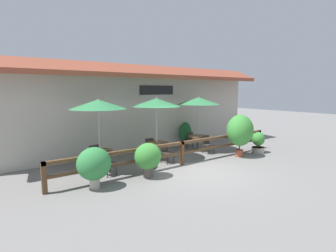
{
  "coord_description": "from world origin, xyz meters",
  "views": [
    {
      "loc": [
        -6.53,
        -6.94,
        2.98
      ],
      "look_at": [
        -0.38,
        1.48,
        1.56
      ],
      "focal_mm": 28.0,
      "sensor_mm": 36.0,
      "label": 1
    }
  ],
  "objects_px": {
    "chair_near_wallside": "(93,154)",
    "potted_plant_small_flowering": "(240,131)",
    "dining_table_near": "(100,154)",
    "chair_near_streetside": "(107,162)",
    "dining_table_far": "(198,139)",
    "potted_plant_tall_tropical": "(94,164)",
    "potted_plant_corner_fern": "(148,157)",
    "potted_plant_entrance_palm": "(185,133)",
    "chair_middle_wallside": "(148,146)",
    "patio_umbrella_middle": "(156,103)",
    "patio_umbrella_far": "(199,101)",
    "potted_plant_broad_leaf": "(258,142)",
    "dining_table_middle": "(157,146)",
    "chair_far_wallside": "(188,139)",
    "chair_middle_streetside": "(166,151)",
    "patio_umbrella_near": "(98,104)",
    "chair_far_streetside": "(208,144)"
  },
  "relations": [
    {
      "from": "chair_near_wallside",
      "to": "potted_plant_small_flowering",
      "type": "bearing_deg",
      "value": 149.74
    },
    {
      "from": "chair_near_wallside",
      "to": "dining_table_near",
      "type": "bearing_deg",
      "value": 83.95
    },
    {
      "from": "chair_near_streetside",
      "to": "chair_near_wallside",
      "type": "height_order",
      "value": "same"
    },
    {
      "from": "dining_table_far",
      "to": "potted_plant_tall_tropical",
      "type": "distance_m",
      "value": 6.33
    },
    {
      "from": "potted_plant_corner_fern",
      "to": "potted_plant_entrance_palm",
      "type": "xyz_separation_m",
      "value": [
        4.2,
        3.02,
        0.02
      ]
    },
    {
      "from": "chair_middle_wallside",
      "to": "potted_plant_corner_fern",
      "type": "xyz_separation_m",
      "value": [
        -1.56,
        -2.49,
        0.24
      ]
    },
    {
      "from": "potted_plant_entrance_palm",
      "to": "potted_plant_tall_tropical",
      "type": "bearing_deg",
      "value": -154.27
    },
    {
      "from": "patio_umbrella_middle",
      "to": "potted_plant_entrance_palm",
      "type": "xyz_separation_m",
      "value": [
        2.63,
        1.21,
        -1.74
      ]
    },
    {
      "from": "chair_middle_wallside",
      "to": "chair_near_wallside",
      "type": "bearing_deg",
      "value": 5.46
    },
    {
      "from": "potted_plant_tall_tropical",
      "to": "patio_umbrella_far",
      "type": "bearing_deg",
      "value": 17.54
    },
    {
      "from": "potted_plant_broad_leaf",
      "to": "potted_plant_corner_fern",
      "type": "bearing_deg",
      "value": 179.57
    },
    {
      "from": "chair_near_streetside",
      "to": "potted_plant_tall_tropical",
      "type": "distance_m",
      "value": 1.31
    },
    {
      "from": "chair_near_wallside",
      "to": "potted_plant_small_flowering",
      "type": "height_order",
      "value": "potted_plant_small_flowering"
    },
    {
      "from": "dining_table_middle",
      "to": "chair_far_wallside",
      "type": "bearing_deg",
      "value": 19.32
    },
    {
      "from": "chair_near_streetside",
      "to": "dining_table_middle",
      "type": "bearing_deg",
      "value": 3.8
    },
    {
      "from": "patio_umbrella_middle",
      "to": "potted_plant_broad_leaf",
      "type": "relative_size",
      "value": 2.68
    },
    {
      "from": "potted_plant_corner_fern",
      "to": "potted_plant_tall_tropical",
      "type": "height_order",
      "value": "potted_plant_tall_tropical"
    },
    {
      "from": "dining_table_near",
      "to": "potted_plant_tall_tropical",
      "type": "relative_size",
      "value": 0.74
    },
    {
      "from": "patio_umbrella_middle",
      "to": "dining_table_far",
      "type": "relative_size",
      "value": 2.83
    },
    {
      "from": "chair_far_wallside",
      "to": "potted_plant_corner_fern",
      "type": "height_order",
      "value": "potted_plant_corner_fern"
    },
    {
      "from": "chair_middle_streetside",
      "to": "chair_middle_wallside",
      "type": "relative_size",
      "value": 1.0
    },
    {
      "from": "potted_plant_entrance_palm",
      "to": "patio_umbrella_middle",
      "type": "bearing_deg",
      "value": -155.3
    },
    {
      "from": "patio_umbrella_near",
      "to": "dining_table_far",
      "type": "bearing_deg",
      "value": 2.2
    },
    {
      "from": "chair_near_wallside",
      "to": "patio_umbrella_far",
      "type": "xyz_separation_m",
      "value": [
        5.18,
        -0.54,
        2.0
      ]
    },
    {
      "from": "potted_plant_corner_fern",
      "to": "dining_table_near",
      "type": "bearing_deg",
      "value": 118.9
    },
    {
      "from": "dining_table_middle",
      "to": "patio_umbrella_far",
      "type": "relative_size",
      "value": 0.35
    },
    {
      "from": "dining_table_near",
      "to": "potted_plant_small_flowering",
      "type": "xyz_separation_m",
      "value": [
        5.85,
        -1.81,
        0.59
      ]
    },
    {
      "from": "chair_far_streetside",
      "to": "potted_plant_corner_fern",
      "type": "relative_size",
      "value": 0.71
    },
    {
      "from": "chair_middle_streetside",
      "to": "potted_plant_tall_tropical",
      "type": "height_order",
      "value": "potted_plant_tall_tropical"
    },
    {
      "from": "chair_near_wallside",
      "to": "potted_plant_corner_fern",
      "type": "height_order",
      "value": "potted_plant_corner_fern"
    },
    {
      "from": "chair_middle_streetside",
      "to": "dining_table_middle",
      "type": "bearing_deg",
      "value": 87.74
    },
    {
      "from": "patio_umbrella_middle",
      "to": "chair_middle_wallside",
      "type": "height_order",
      "value": "patio_umbrella_middle"
    },
    {
      "from": "chair_near_streetside",
      "to": "potted_plant_entrance_palm",
      "type": "height_order",
      "value": "potted_plant_entrance_palm"
    },
    {
      "from": "chair_middle_wallside",
      "to": "dining_table_near",
      "type": "bearing_deg",
      "value": 21.7
    },
    {
      "from": "dining_table_near",
      "to": "chair_far_streetside",
      "type": "relative_size",
      "value": 1.12
    },
    {
      "from": "patio_umbrella_near",
      "to": "chair_middle_streetside",
      "type": "height_order",
      "value": "patio_umbrella_near"
    },
    {
      "from": "chair_far_streetside",
      "to": "chair_far_wallside",
      "type": "xyz_separation_m",
      "value": [
        -0.0,
        1.41,
        0.0
      ]
    },
    {
      "from": "chair_middle_streetside",
      "to": "potted_plant_tall_tropical",
      "type": "bearing_deg",
      "value": -168.36
    },
    {
      "from": "dining_table_middle",
      "to": "potted_plant_small_flowering",
      "type": "height_order",
      "value": "potted_plant_small_flowering"
    },
    {
      "from": "potted_plant_corner_fern",
      "to": "potted_plant_broad_leaf",
      "type": "distance_m",
      "value": 6.2
    },
    {
      "from": "dining_table_near",
      "to": "chair_far_wallside",
      "type": "bearing_deg",
      "value": 9.99
    },
    {
      "from": "dining_table_near",
      "to": "patio_umbrella_far",
      "type": "distance_m",
      "value": 5.5
    },
    {
      "from": "patio_umbrella_near",
      "to": "chair_near_wallside",
      "type": "bearing_deg",
      "value": 90.67
    },
    {
      "from": "chair_middle_wallside",
      "to": "chair_near_streetside",
      "type": "bearing_deg",
      "value": 35.58
    },
    {
      "from": "chair_far_wallside",
      "to": "potted_plant_corner_fern",
      "type": "bearing_deg",
      "value": 28.44
    },
    {
      "from": "patio_umbrella_middle",
      "to": "potted_plant_corner_fern",
      "type": "xyz_separation_m",
      "value": [
        -1.57,
        -1.81,
        -1.76
      ]
    },
    {
      "from": "dining_table_near",
      "to": "chair_near_streetside",
      "type": "height_order",
      "value": "chair_near_streetside"
    },
    {
      "from": "dining_table_far",
      "to": "chair_far_wallside",
      "type": "relative_size",
      "value": 1.12
    },
    {
      "from": "chair_near_streetside",
      "to": "chair_far_wallside",
      "type": "distance_m",
      "value": 5.43
    },
    {
      "from": "patio_umbrella_middle",
      "to": "chair_far_streetside",
      "type": "xyz_separation_m",
      "value": [
        2.58,
        -0.51,
        -2.0
      ]
    }
  ]
}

